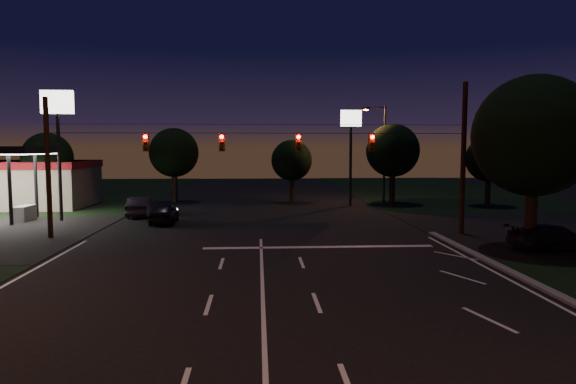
{
  "coord_description": "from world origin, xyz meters",
  "views": [
    {
      "loc": [
        -0.15,
        -14.72,
        5.21
      ],
      "look_at": [
        1.32,
        10.31,
        3.0
      ],
      "focal_mm": 32.0,
      "sensor_mm": 36.0,
      "label": 1
    }
  ],
  "objects": [
    {
      "name": "utility_pole_left",
      "position": [
        -12.0,
        15.0,
        0.0
      ],
      "size": [
        0.28,
        0.28,
        8.0
      ],
      "primitive_type": "cylinder",
      "color": "black",
      "rests_on": "ground"
    },
    {
      "name": "signal_span",
      "position": [
        -0.0,
        14.96,
        5.5
      ],
      "size": [
        24.0,
        0.4,
        1.56
      ],
      "color": "black",
      "rests_on": "ground"
    },
    {
      "name": "pole_sign_left_near",
      "position": [
        -14.0,
        22.0,
        6.98
      ],
      "size": [
        2.2,
        0.3,
        9.1
      ],
      "color": "black",
      "rests_on": "ground"
    },
    {
      "name": "tree_right_near",
      "position": [
        13.53,
        10.17,
        5.68
      ],
      "size": [
        6.0,
        6.0,
        8.76
      ],
      "color": "black",
      "rests_on": "ground"
    },
    {
      "name": "tree_far_c",
      "position": [
        3.02,
        33.1,
        3.9
      ],
      "size": [
        3.8,
        3.8,
        5.86
      ],
      "color": "black",
      "rests_on": "ground"
    },
    {
      "name": "ground",
      "position": [
        0.0,
        0.0,
        0.0
      ],
      "size": [
        140.0,
        140.0,
        0.0
      ],
      "primitive_type": "plane",
      "color": "black",
      "rests_on": "ground"
    },
    {
      "name": "stop_bar",
      "position": [
        3.0,
        11.5,
        0.01
      ],
      "size": [
        12.0,
        0.5,
        0.01
      ],
      "primitive_type": "cube",
      "color": "silver",
      "rests_on": "ground"
    },
    {
      "name": "tree_far_e",
      "position": [
        20.02,
        29.11,
        4.11
      ],
      "size": [
        4.0,
        4.0,
        6.18
      ],
      "color": "black",
      "rests_on": "ground"
    },
    {
      "name": "car_oncoming_a",
      "position": [
        -6.59,
        20.56,
        0.71
      ],
      "size": [
        1.81,
        4.23,
        1.42
      ],
      "primitive_type": "imported",
      "rotation": [
        0.0,
        0.0,
        3.17
      ],
      "color": "black",
      "rests_on": "ground"
    },
    {
      "name": "gas_station",
      "position": [
        -21.86,
        30.39,
        2.38
      ],
      "size": [
        14.2,
        16.1,
        5.25
      ],
      "color": "gray",
      "rests_on": "ground"
    },
    {
      "name": "car_oncoming_b",
      "position": [
        -9.0,
        24.2,
        0.72
      ],
      "size": [
        1.86,
        4.5,
        1.45
      ],
      "primitive_type": "imported",
      "rotation": [
        0.0,
        0.0,
        3.22
      ],
      "color": "black",
      "rests_on": "ground"
    },
    {
      "name": "pole_sign_right",
      "position": [
        8.0,
        30.0,
        6.24
      ],
      "size": [
        1.8,
        0.3,
        8.4
      ],
      "color": "black",
      "rests_on": "ground"
    },
    {
      "name": "tree_far_b",
      "position": [
        -7.98,
        34.13,
        4.61
      ],
      "size": [
        4.6,
        4.6,
        6.98
      ],
      "color": "black",
      "rests_on": "ground"
    },
    {
      "name": "street_light_right_far",
      "position": [
        11.24,
        32.0,
        5.24
      ],
      "size": [
        2.2,
        0.35,
        9.0
      ],
      "color": "black",
      "rests_on": "ground"
    },
    {
      "name": "tree_far_d",
      "position": [
        12.02,
        31.13,
        4.83
      ],
      "size": [
        4.8,
        4.8,
        7.3
      ],
      "color": "black",
      "rests_on": "ground"
    },
    {
      "name": "tree_far_a",
      "position": [
        -17.98,
        30.12,
        4.26
      ],
      "size": [
        4.2,
        4.2,
        6.42
      ],
      "color": "black",
      "rests_on": "ground"
    },
    {
      "name": "car_cross",
      "position": [
        14.76,
        10.0,
        0.66
      ],
      "size": [
        4.62,
        1.99,
        1.33
      ],
      "primitive_type": "imported",
      "rotation": [
        0.0,
        0.0,
        1.6
      ],
      "color": "black",
      "rests_on": "ground"
    },
    {
      "name": "utility_pole_right",
      "position": [
        12.0,
        15.0,
        0.0
      ],
      "size": [
        0.3,
        0.3,
        9.0
      ],
      "primitive_type": "cylinder",
      "color": "black",
      "rests_on": "ground"
    }
  ]
}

